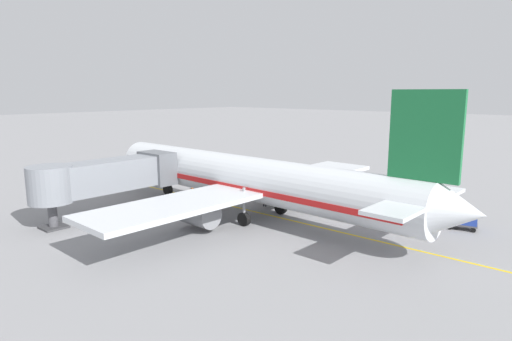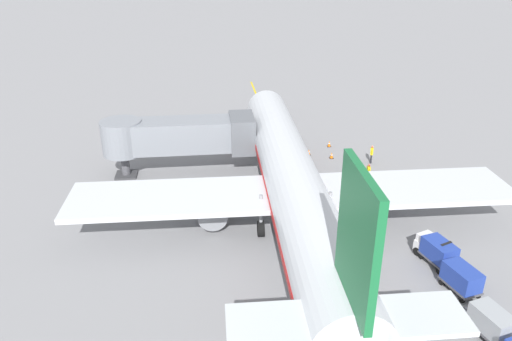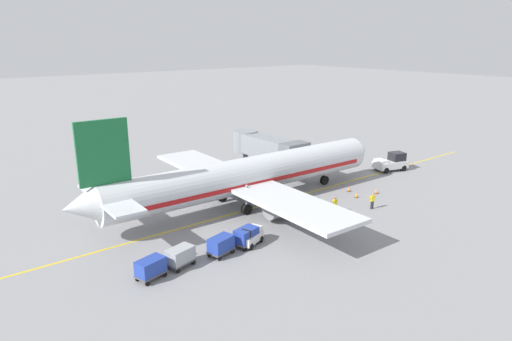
# 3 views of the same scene
# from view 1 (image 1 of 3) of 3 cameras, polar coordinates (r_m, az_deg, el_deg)

# --- Properties ---
(ground_plane) EXTENTS (400.00, 400.00, 0.00)m
(ground_plane) POSITION_cam_1_polar(r_m,az_deg,el_deg) (38.34, 0.58, -5.60)
(ground_plane) COLOR gray
(gate_lead_in_line) EXTENTS (0.24, 80.00, 0.01)m
(gate_lead_in_line) POSITION_cam_1_polar(r_m,az_deg,el_deg) (38.33, 0.58, -5.60)
(gate_lead_in_line) COLOR gold
(gate_lead_in_line) RESTS_ON ground
(parked_airliner) EXTENTS (30.11, 37.27, 10.63)m
(parked_airliner) POSITION_cam_1_polar(r_m,az_deg,el_deg) (36.81, -1.04, -1.17)
(parked_airliner) COLOR silver
(parked_airliner) RESTS_ON ground
(jet_bridge) EXTENTS (12.63, 3.50, 4.98)m
(jet_bridge) POSITION_cam_1_polar(r_m,az_deg,el_deg) (38.96, -19.03, -0.70)
(jet_bridge) COLOR gray
(jet_bridge) RESTS_ON ground
(pushback_tractor) EXTENTS (3.30, 4.83, 2.40)m
(pushback_tractor) POSITION_cam_1_polar(r_m,az_deg,el_deg) (55.87, -17.82, 0.09)
(pushback_tractor) COLOR silver
(pushback_tractor) RESTS_ON ground
(baggage_tug_lead) EXTENTS (2.23, 2.77, 1.62)m
(baggage_tug_lead) POSITION_cam_1_polar(r_m,az_deg,el_deg) (43.86, 0.79, -2.61)
(baggage_tug_lead) COLOR navy
(baggage_tug_lead) RESTS_ON ground
(baggage_tug_trailing) EXTENTS (2.06, 2.77, 1.62)m
(baggage_tug_trailing) POSITION_cam_1_polar(r_m,az_deg,el_deg) (40.61, 12.60, -3.91)
(baggage_tug_trailing) COLOR silver
(baggage_tug_trailing) RESTS_ON ground
(baggage_cart_front) EXTENTS (1.81, 2.98, 1.58)m
(baggage_cart_front) POSITION_cam_1_polar(r_m,az_deg,el_deg) (40.32, 13.29, -3.70)
(baggage_cart_front) COLOR #4C4C51
(baggage_cart_front) RESTS_ON ground
(baggage_cart_second_in_train) EXTENTS (1.81, 2.98, 1.58)m
(baggage_cart_second_in_train) POSITION_cam_1_polar(r_m,az_deg,el_deg) (39.29, 16.74, -4.22)
(baggage_cart_second_in_train) COLOR #4C4C51
(baggage_cart_second_in_train) RESTS_ON ground
(baggage_cart_third_in_train) EXTENTS (1.81, 2.98, 1.58)m
(baggage_cart_third_in_train) POSITION_cam_1_polar(r_m,az_deg,el_deg) (37.78, 21.49, -5.08)
(baggage_cart_third_in_train) COLOR #4C4C51
(baggage_cart_third_in_train) RESTS_ON ground
(baggage_cart_tail_end) EXTENTS (1.81, 2.98, 1.58)m
(baggage_cart_tail_end) POSITION_cam_1_polar(r_m,az_deg,el_deg) (37.32, 25.44, -5.55)
(baggage_cart_tail_end) COLOR #4C4C51
(baggage_cart_tail_end) RESTS_ON ground
(ground_crew_wing_walker) EXTENTS (0.27, 0.73, 1.69)m
(ground_crew_wing_walker) POSITION_cam_1_polar(r_m,az_deg,el_deg) (46.26, 0.14, -1.63)
(ground_crew_wing_walker) COLOR #232328
(ground_crew_wing_walker) RESTS_ON ground
(ground_crew_loader) EXTENTS (0.35, 0.71, 1.69)m
(ground_crew_loader) POSITION_cam_1_polar(r_m,az_deg,el_deg) (50.01, -2.04, -0.74)
(ground_crew_loader) COLOR #232328
(ground_crew_loader) RESTS_ON ground
(ground_crew_marshaller) EXTENTS (0.37, 0.70, 1.69)m
(ground_crew_marshaller) POSITION_cam_1_polar(r_m,az_deg,el_deg) (40.28, 1.16, -3.43)
(ground_crew_marshaller) COLOR #232328
(ground_crew_marshaller) RESTS_ON ground
(safety_cone_nose_left) EXTENTS (0.36, 0.36, 0.59)m
(safety_cone_nose_left) POSITION_cam_1_polar(r_m,az_deg,el_deg) (51.31, -7.67, -1.30)
(safety_cone_nose_left) COLOR black
(safety_cone_nose_left) RESTS_ON ground
(safety_cone_nose_right) EXTENTS (0.36, 0.36, 0.59)m
(safety_cone_nose_right) POSITION_cam_1_polar(r_m,az_deg,el_deg) (48.89, -5.90, -1.83)
(safety_cone_nose_right) COLOR black
(safety_cone_nose_right) RESTS_ON ground
(safety_cone_wing_tip) EXTENTS (0.36, 0.36, 0.59)m
(safety_cone_wing_tip) POSITION_cam_1_polar(r_m,az_deg,el_deg) (48.34, -8.35, -2.03)
(safety_cone_wing_tip) COLOR black
(safety_cone_wing_tip) RESTS_ON ground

